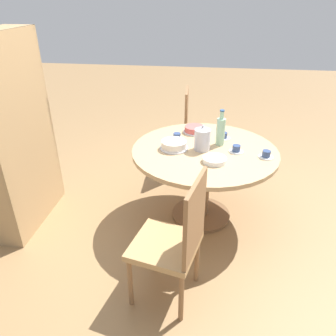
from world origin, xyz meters
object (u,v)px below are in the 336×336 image
bookshelf (16,135)px  water_bottle (221,131)px  chair_a (197,130)px  cup_a (266,155)px  chair_b (175,240)px  cake_main (174,145)px  cup_d (177,137)px  cake_second (195,129)px  cup_b (236,149)px  coffee_pot (202,139)px  cup_c (224,136)px

bookshelf → water_bottle: size_ratio=5.22×
chair_a → water_bottle: size_ratio=3.01×
cup_a → water_bottle: bearing=60.8°
chair_b → cup_a: chair_b is taller
cake_main → cup_d: bearing=-0.8°
cake_second → cup_b: (-0.39, -0.38, -0.01)m
coffee_pot → cup_b: 0.30m
cup_c → cup_d: same height
coffee_pot → cup_d: (0.19, 0.24, -0.08)m
cake_main → cup_b: size_ratio=2.00×
chair_b → cup_a: (0.87, -0.65, 0.23)m
coffee_pot → cup_b: (-0.01, -0.29, -0.08)m
cake_main → cup_b: cake_main is taller
cake_second → coffee_pot: bearing=-167.1°
water_bottle → cake_second: size_ratio=1.44×
cake_main → cake_second: 0.43m
water_bottle → chair_a: bearing=15.9°
bookshelf → cup_b: size_ratio=13.56×
cup_a → cup_b: size_ratio=1.00×
coffee_pot → cake_second: (0.38, 0.09, -0.07)m
water_bottle → cake_main: (-0.15, 0.39, -0.10)m
cup_a → cup_d: size_ratio=1.00×
cup_d → cup_b: bearing=-110.5°
cake_main → cup_d: 0.21m
cake_second → chair_a: bearing=0.1°
chair_b → bookshelf: bearing=-104.0°
water_bottle → cup_c: size_ratio=2.60×
coffee_pot → cake_main: bearing=94.1°
water_bottle → cup_d: 0.41m
cup_a → chair_a: bearing=30.3°
chair_b → cup_a: 1.11m
cake_second → cup_b: 0.54m
cup_b → cup_d: 0.57m
chair_a → cup_a: (-1.06, -0.62, 0.23)m
chair_a → chair_b: 1.93m
cake_second → cup_d: (-0.19, 0.15, -0.01)m
cup_d → bookshelf: bearing=107.2°
chair_b → cup_b: bearing=169.2°
cup_a → cup_c: bearing=44.4°
chair_a → cup_d: size_ratio=7.83×
coffee_pot → chair_b: bearing=172.7°
bookshelf → cake_second: (0.60, -1.47, -0.11)m
cup_a → chair_b: bearing=143.1°
cake_second → cake_main: bearing=159.0°
chair_a → cup_d: 0.83m
cup_b → cup_c: size_ratio=1.00×
coffee_pot → cup_c: size_ratio=1.83×
water_bottle → cup_a: 0.45m
bookshelf → cake_main: 1.34m
bookshelf → cake_main: bearing=98.8°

